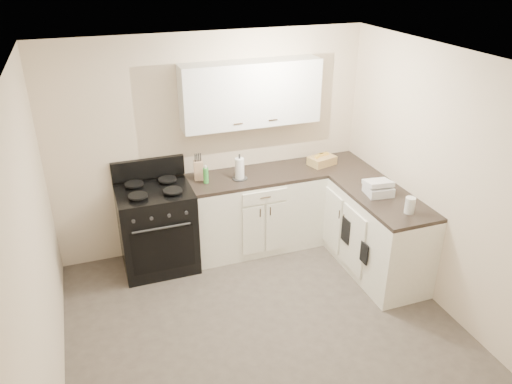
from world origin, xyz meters
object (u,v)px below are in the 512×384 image
object	(u,v)px
knife_block	(199,170)
stove	(157,229)
paper_towel	(240,169)
countertop_grill	(378,190)
wicker_basket	(322,161)

from	to	relation	value
knife_block	stove	bearing A→B (deg)	-159.25
stove	paper_towel	distance (m)	1.13
knife_block	paper_towel	world-z (taller)	paper_towel
stove	countertop_grill	xyz separation A→B (m)	(2.21, -0.88, 0.53)
knife_block	wicker_basket	size ratio (longest dim) A/B	0.71
wicker_basket	countertop_grill	bearing A→B (deg)	-77.82
knife_block	countertop_grill	size ratio (longest dim) A/B	0.83
stove	paper_towel	xyz separation A→B (m)	(0.96, -0.02, 0.60)
knife_block	paper_towel	distance (m)	0.46
paper_towel	countertop_grill	xyz separation A→B (m)	(1.25, -0.86, -0.07)
stove	knife_block	bearing A→B (deg)	12.55
stove	countertop_grill	distance (m)	2.43
wicker_basket	countertop_grill	world-z (taller)	wicker_basket
knife_block	paper_towel	bearing A→B (deg)	-9.79
knife_block	paper_towel	xyz separation A→B (m)	(0.43, -0.14, 0.01)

